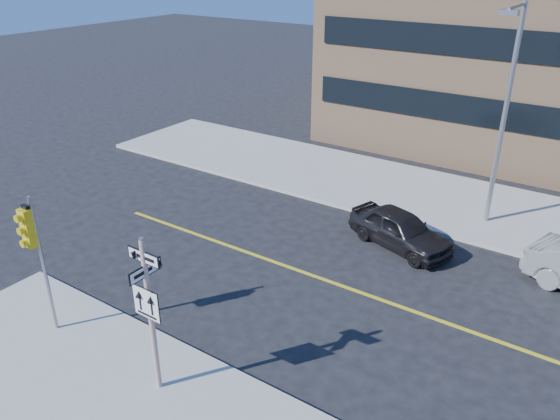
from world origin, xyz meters
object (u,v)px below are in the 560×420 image
Objects in this scene: sign_pole at (149,308)px; streetlight_a at (505,105)px; parked_car_a at (400,229)px; traffic_signal at (32,239)px.

sign_pole is 0.51× the size of streetlight_a.
traffic_signal is at bearing 167.68° from parked_car_a.
streetlight_a is (4.00, 13.27, 2.32)m from sign_pole.
streetlight_a reaches higher than traffic_signal.
sign_pole is at bearing -106.77° from streetlight_a.
traffic_signal is (-4.00, -0.15, 0.59)m from sign_pole.
parked_car_a is (5.92, 10.10, -2.35)m from traffic_signal.
sign_pole is at bearing -172.86° from parked_car_a.
streetlight_a reaches higher than parked_car_a.
traffic_signal is 1.01× the size of parked_car_a.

